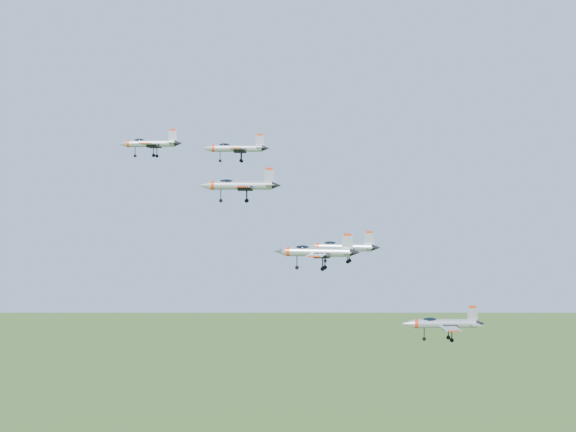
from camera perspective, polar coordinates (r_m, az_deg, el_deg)
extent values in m
cylinder|color=#9A9FA6|center=(146.94, -9.72, 5.11)|extent=(8.90, 3.18, 1.28)
cone|color=#9A9FA6|center=(148.50, -11.70, 5.06)|extent=(2.00, 1.63, 1.28)
cone|color=black|center=(145.61, -7.79, 5.15)|extent=(1.58, 1.36, 1.08)
ellipsoid|color=black|center=(147.59, -10.53, 5.27)|extent=(2.31, 1.37, 0.81)
cube|color=#9A9FA6|center=(144.24, -9.95, 5.08)|extent=(3.15, 4.71, 0.14)
cube|color=#9A9FA6|center=(149.51, -9.36, 4.95)|extent=(3.15, 4.71, 0.14)
cube|color=#9A9FA6|center=(145.97, -8.20, 5.66)|extent=(1.46, 0.44, 2.06)
cube|color=red|center=(146.05, -8.20, 6.08)|extent=(1.08, 0.37, 0.34)
cylinder|color=#9A9FA6|center=(128.77, -3.66, 4.83)|extent=(8.11, 2.07, 1.16)
cone|color=#9A9FA6|center=(129.20, -5.80, 4.81)|extent=(1.73, 1.34, 1.16)
cone|color=black|center=(128.53, -1.59, 4.84)|extent=(1.35, 1.12, 0.99)
ellipsoid|color=black|center=(128.95, -4.54, 5.02)|extent=(2.05, 1.05, 0.74)
cube|color=#9A9FA6|center=(126.26, -3.66, 4.80)|extent=(2.49, 4.13, 0.12)
cube|color=#9A9FA6|center=(131.23, -3.51, 4.67)|extent=(2.49, 4.13, 0.12)
cube|color=#9A9FA6|center=(128.64, -2.03, 5.37)|extent=(1.34, 0.26, 1.87)
cube|color=red|center=(128.71, -2.03, 5.81)|extent=(0.99, 0.24, 0.31)
cylinder|color=#9A9FA6|center=(116.65, -3.34, 2.19)|extent=(8.98, 1.98, 1.29)
cone|color=#9A9FA6|center=(116.93, -5.96, 2.18)|extent=(1.88, 1.42, 1.29)
cone|color=black|center=(116.62, -0.82, 2.19)|extent=(1.47, 1.20, 1.09)
ellipsoid|color=black|center=(116.74, -4.41, 2.42)|extent=(2.24, 1.09, 0.82)
cube|color=#9A9FA6|center=(113.88, -3.28, 2.08)|extent=(2.61, 4.52, 0.14)
cube|color=#9A9FA6|center=(119.41, -3.21, 2.05)|extent=(2.61, 4.52, 0.14)
cube|color=#9A9FA6|center=(116.63, -1.35, 2.85)|extent=(1.49, 0.23, 2.08)
cube|color=red|center=(116.67, -1.35, 3.38)|extent=(1.10, 0.22, 0.35)
cylinder|color=#9A9FA6|center=(140.49, 3.98, -2.22)|extent=(9.79, 4.40, 1.42)
cone|color=#9A9FA6|center=(141.41, 1.62, -2.19)|extent=(2.31, 1.96, 1.42)
cone|color=black|center=(139.83, 6.29, -2.24)|extent=(1.83, 1.62, 1.21)
ellipsoid|color=black|center=(140.80, 3.02, -1.99)|extent=(2.60, 1.72, 0.90)
cube|color=#9A9FA6|center=(137.45, 3.90, -2.42)|extent=(3.88, 5.35, 0.15)
cube|color=#9A9FA6|center=(143.50, 4.24, -2.25)|extent=(3.88, 5.35, 0.15)
cube|color=#9A9FA6|center=(139.86, 5.80, -1.64)|extent=(1.60, 0.63, 2.29)
cube|color=red|center=(139.80, 5.81, -1.15)|extent=(1.19, 0.52, 0.38)
cylinder|color=#9A9FA6|center=(123.99, 2.16, -2.57)|extent=(9.97, 4.36, 1.44)
cone|color=#9A9FA6|center=(125.06, -0.56, -2.53)|extent=(2.34, 1.97, 1.44)
cone|color=black|center=(123.23, 4.81, -2.60)|extent=(1.85, 1.63, 1.23)
ellipsoid|color=black|center=(124.36, 1.04, -2.31)|extent=(2.64, 1.72, 0.92)
cube|color=#9A9FA6|center=(120.91, 2.03, -2.80)|extent=(3.89, 5.42, 0.16)
cube|color=#9A9FA6|center=(127.04, 2.47, -2.60)|extent=(3.89, 5.42, 0.16)
cube|color=#9A9FA6|center=(123.27, 4.25, -1.90)|extent=(1.63, 0.62, 2.33)
cube|color=red|center=(123.20, 4.25, -1.33)|extent=(1.21, 0.51, 0.39)
cylinder|color=#9A9FA6|center=(132.79, 11.08, -7.52)|extent=(10.04, 2.25, 1.44)
cone|color=#9A9FA6|center=(131.63, 8.52, -7.58)|extent=(2.10, 1.60, 1.44)
cone|color=black|center=(134.14, 13.50, -7.44)|extent=(1.64, 1.35, 1.22)
ellipsoid|color=black|center=(132.20, 10.04, -7.31)|extent=(2.51, 1.23, 0.91)
cube|color=#9A9FA6|center=(129.90, 11.47, -7.84)|extent=(2.94, 5.06, 0.15)
cube|color=#9A9FA6|center=(135.87, 10.88, -7.43)|extent=(2.94, 5.06, 0.15)
cube|color=#9A9FA6|center=(133.62, 12.99, -6.82)|extent=(1.66, 0.27, 2.32)
cube|color=red|center=(133.45, 13.00, -6.31)|extent=(1.23, 0.25, 0.39)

